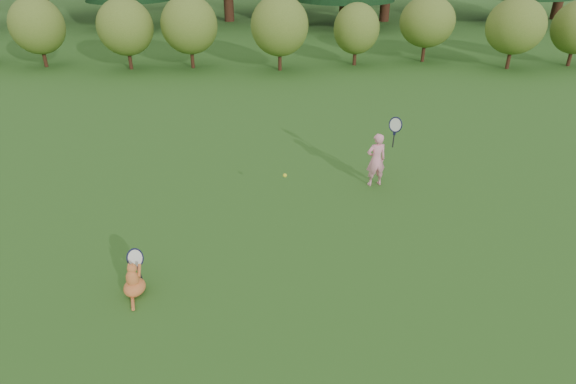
{
  "coord_description": "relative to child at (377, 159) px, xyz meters",
  "views": [
    {
      "loc": [
        -0.0,
        -6.46,
        4.53
      ],
      "look_at": [
        0.2,
        0.8,
        0.7
      ],
      "focal_mm": 30.0,
      "sensor_mm": 36.0,
      "label": 1
    }
  ],
  "objects": [
    {
      "name": "tennis_ball",
      "position": [
        -1.88,
        -0.91,
        0.09
      ],
      "size": [
        0.07,
        0.07,
        0.07
      ],
      "color": "#BFCA17",
      "rests_on": "ground"
    },
    {
      "name": "cat",
      "position": [
        -4.1,
        -3.34,
        -0.33
      ],
      "size": [
        0.41,
        0.77,
        0.68
      ],
      "rotation": [
        0.0,
        0.0,
        -0.13
      ],
      "color": "#D75629",
      "rests_on": "ground"
    },
    {
      "name": "ground",
      "position": [
        -2.04,
        -2.41,
        -0.59
      ],
      "size": [
        100.0,
        100.0,
        0.0
      ],
      "primitive_type": "plane",
      "color": "#1D4B15",
      "rests_on": "ground"
    },
    {
      "name": "shrub_row",
      "position": [
        -2.04,
        10.59,
        0.81
      ],
      "size": [
        28.0,
        3.0,
        2.8
      ],
      "primitive_type": null,
      "color": "#516A21",
      "rests_on": "ground"
    },
    {
      "name": "child",
      "position": [
        0.0,
        0.0,
        0.0
      ],
      "size": [
        0.65,
        0.42,
        1.69
      ],
      "rotation": [
        0.0,
        0.0,
        3.36
      ],
      "color": "pink",
      "rests_on": "ground"
    }
  ]
}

